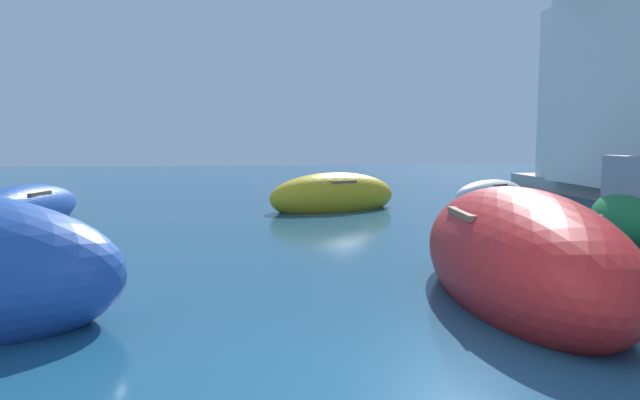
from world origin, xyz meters
TOP-DOWN VIEW (x-y plane):
  - moored_boat_1 at (1.06, 13.18)m, footprint 4.34×3.10m
  - moored_boat_3 at (2.43, 3.06)m, footprint 2.35×5.40m
  - moored_boat_6 at (-6.91, 11.07)m, footprint 2.35×4.63m
  - moored_boat_7 at (6.36, 14.71)m, footprint 3.22×2.52m

SIDE VIEW (x-z plane):
  - moored_boat_7 at x=6.36m, z-range -0.21..0.74m
  - moored_boat_6 at x=-6.91m, z-range -0.27..0.95m
  - moored_boat_1 at x=1.06m, z-range -0.31..1.09m
  - moored_boat_3 at x=2.43m, z-range -0.42..1.48m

